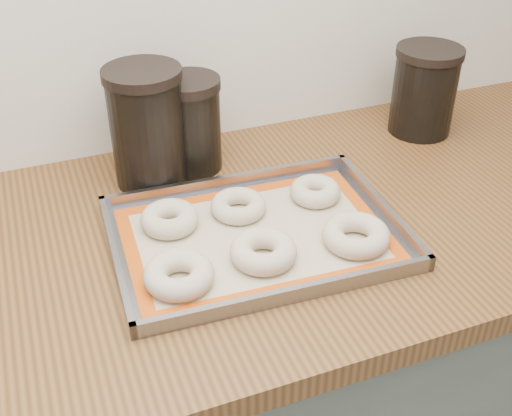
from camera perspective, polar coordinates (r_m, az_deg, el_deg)
name	(u,v)px	position (r m, az deg, el deg)	size (l,w,h in m)	color
cabinet	(320,383)	(1.45, 5.67, -15.19)	(3.00, 0.65, 0.86)	#5A6257
countertop	(334,213)	(1.15, 6.92, -0.41)	(3.06, 0.68, 0.04)	brown
baking_tray	(256,235)	(1.04, 0.00, -2.42)	(0.48, 0.35, 0.03)	gray
baking_mat	(256,236)	(1.04, 0.00, -2.50)	(0.43, 0.31, 0.00)	#C6B793
bagel_front_left	(179,275)	(0.95, -6.86, -5.94)	(0.10, 0.10, 0.03)	beige
bagel_front_mid	(263,251)	(0.98, 0.66, -3.86)	(0.10, 0.10, 0.04)	beige
bagel_front_right	(356,235)	(1.03, 8.88, -2.41)	(0.11, 0.11, 0.03)	beige
bagel_back_left	(170,219)	(1.06, -7.69, -0.96)	(0.10, 0.10, 0.03)	beige
bagel_back_mid	(238,206)	(1.09, -1.58, 0.20)	(0.09, 0.09, 0.03)	beige
bagel_back_right	(315,191)	(1.13, 5.28, 1.50)	(0.09, 0.09, 0.03)	beige
canister_left	(147,127)	(1.16, -9.65, 7.12)	(0.14, 0.14, 0.22)	black
canister_mid	(191,124)	(1.20, -5.84, 7.44)	(0.12, 0.12, 0.18)	black
canister_right	(424,90)	(1.37, 14.73, 10.08)	(0.13, 0.13, 0.18)	black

